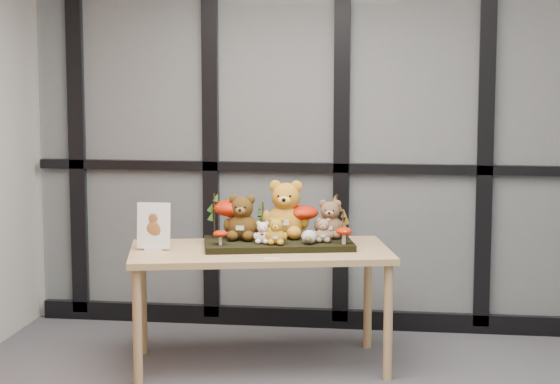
# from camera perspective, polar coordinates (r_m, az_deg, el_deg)

# --- Properties ---
(room_shell) EXTENTS (5.00, 5.00, 5.00)m
(room_shell) POSITION_cam_1_polar(r_m,az_deg,el_deg) (3.95, 7.30, 6.54)
(room_shell) COLOR #ABA8A1
(room_shell) RESTS_ON floor
(glass_partition) EXTENTS (4.90, 0.06, 2.78)m
(glass_partition) POSITION_cam_1_polar(r_m,az_deg,el_deg) (6.43, 7.51, 4.55)
(glass_partition) COLOR #2D383F
(glass_partition) RESTS_ON floor
(display_table) EXTENTS (1.58, 1.03, 0.68)m
(display_table) POSITION_cam_1_polar(r_m,az_deg,el_deg) (5.72, -1.14, -3.88)
(display_table) COLOR tan
(display_table) RESTS_ON floor
(diorama_tray) EXTENTS (0.91, 0.59, 0.04)m
(diorama_tray) POSITION_cam_1_polar(r_m,az_deg,el_deg) (5.76, -0.10, -2.92)
(diorama_tray) COLOR black
(diorama_tray) RESTS_ON display_table
(bear_pooh_yellow) EXTENTS (0.33, 0.31, 0.36)m
(bear_pooh_yellow) POSITION_cam_1_polar(r_m,az_deg,el_deg) (5.85, 0.34, -0.79)
(bear_pooh_yellow) COLOR orange
(bear_pooh_yellow) RESTS_ON diorama_tray
(bear_brown_medium) EXTENTS (0.25, 0.24, 0.28)m
(bear_brown_medium) POSITION_cam_1_polar(r_m,az_deg,el_deg) (5.78, -2.14, -1.29)
(bear_brown_medium) COLOR #4A300F
(bear_brown_medium) RESTS_ON diorama_tray
(bear_tan_back) EXTENTS (0.22, 0.20, 0.24)m
(bear_tan_back) POSITION_cam_1_polar(r_m,az_deg,el_deg) (5.84, 2.83, -1.41)
(bear_tan_back) COLOR brown
(bear_tan_back) RESTS_ON diorama_tray
(bear_small_yellow) EXTENTS (0.15, 0.14, 0.17)m
(bear_small_yellow) POSITION_cam_1_polar(r_m,az_deg,el_deg) (5.63, -0.21, -2.13)
(bear_small_yellow) COLOR #BD8822
(bear_small_yellow) RESTS_ON diorama_tray
(bear_white_bow) EXTENTS (0.12, 0.12, 0.14)m
(bear_white_bow) POSITION_cam_1_polar(r_m,az_deg,el_deg) (5.67, -0.97, -2.21)
(bear_white_bow) COLOR white
(bear_white_bow) RESTS_ON diorama_tray
(bear_beige_small) EXTENTS (0.13, 0.13, 0.15)m
(bear_beige_small) POSITION_cam_1_polar(r_m,az_deg,el_deg) (5.71, 2.47, -2.09)
(bear_beige_small) COLOR #947257
(bear_beige_small) RESTS_ON diorama_tray
(plush_cream_hedgehog) EXTENTS (0.08, 0.07, 0.09)m
(plush_cream_hedgehog) POSITION_cam_1_polar(r_m,az_deg,el_deg) (5.65, 1.65, -2.50)
(plush_cream_hedgehog) COLOR beige
(plush_cream_hedgehog) RESTS_ON diorama_tray
(mushroom_back_left) EXTENTS (0.22, 0.22, 0.24)m
(mushroom_back_left) POSITION_cam_1_polar(r_m,az_deg,el_deg) (5.85, -2.71, -1.38)
(mushroom_back_left) COLOR #AB1A05
(mushroom_back_left) RESTS_ON diorama_tray
(mushroom_back_right) EXTENTS (0.18, 0.18, 0.20)m
(mushroom_back_right) POSITION_cam_1_polar(r_m,az_deg,el_deg) (5.86, 1.28, -1.56)
(mushroom_back_right) COLOR #AB1A05
(mushroom_back_right) RESTS_ON diorama_tray
(mushroom_front_left) EXTENTS (0.08, 0.08, 0.09)m
(mushroom_front_left) POSITION_cam_1_polar(r_m,az_deg,el_deg) (5.63, -3.38, -2.54)
(mushroom_front_left) COLOR #AB1A05
(mushroom_front_left) RESTS_ON diorama_tray
(mushroom_front_right) EXTENTS (0.09, 0.09, 0.10)m
(mushroom_front_right) POSITION_cam_1_polar(r_m,az_deg,el_deg) (5.66, 3.62, -2.42)
(mushroom_front_right) COLOR #AB1A05
(mushroom_front_right) RESTS_ON diorama_tray
(sprig_green_far_left) EXTENTS (0.05, 0.05, 0.26)m
(sprig_green_far_left) POSITION_cam_1_polar(r_m,az_deg,el_deg) (5.83, -3.71, -1.35)
(sprig_green_far_left) COLOR #0F370C
(sprig_green_far_left) RESTS_ON diorama_tray
(sprig_green_mid_left) EXTENTS (0.05, 0.05, 0.22)m
(sprig_green_mid_left) POSITION_cam_1_polar(r_m,az_deg,el_deg) (5.88, -2.33, -1.47)
(sprig_green_mid_left) COLOR #0F370C
(sprig_green_mid_left) RESTS_ON diorama_tray
(sprig_dry_far_right) EXTENTS (0.05, 0.05, 0.25)m
(sprig_dry_far_right) POSITION_cam_1_polar(r_m,az_deg,el_deg) (5.87, 3.21, -1.33)
(sprig_dry_far_right) COLOR brown
(sprig_dry_far_right) RESTS_ON diorama_tray
(sprig_dry_mid_right) EXTENTS (0.05, 0.05, 0.17)m
(sprig_dry_mid_right) POSITION_cam_1_polar(r_m,az_deg,el_deg) (5.77, 3.56, -1.88)
(sprig_dry_mid_right) COLOR brown
(sprig_dry_mid_right) RESTS_ON diorama_tray
(sprig_green_centre) EXTENTS (0.05, 0.05, 0.20)m
(sprig_green_centre) POSITION_cam_1_polar(r_m,az_deg,el_deg) (5.90, -0.97, -1.52)
(sprig_green_centre) COLOR #0F370C
(sprig_green_centre) RESTS_ON diorama_tray
(sign_holder) EXTENTS (0.19, 0.06, 0.27)m
(sign_holder) POSITION_cam_1_polar(r_m,az_deg,el_deg) (5.69, -7.12, -2.06)
(sign_holder) COLOR silver
(sign_holder) RESTS_ON display_table
(label_card) EXTENTS (0.08, 0.03, 0.00)m
(label_card) POSITION_cam_1_polar(r_m,az_deg,el_deg) (5.43, -0.44, -3.76)
(label_card) COLOR white
(label_card) RESTS_ON display_table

